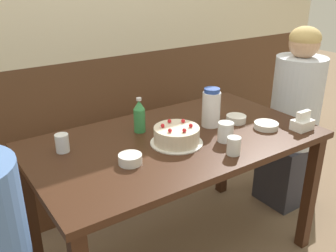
% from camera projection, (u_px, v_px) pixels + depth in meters
% --- Properties ---
extents(back_wall, '(4.80, 0.04, 2.50)m').
position_uv_depth(back_wall, '(86.00, 18.00, 2.53)').
color(back_wall, brown).
rests_on(back_wall, ground_plane).
extents(bench_seat, '(1.84, 0.38, 0.45)m').
position_uv_depth(bench_seat, '(110.00, 164.00, 2.76)').
color(bench_seat, '#56331E').
rests_on(bench_seat, ground_plane).
extents(dining_table, '(1.48, 0.83, 0.76)m').
position_uv_depth(dining_table, '(176.00, 153.00, 1.96)').
color(dining_table, '#381E11').
rests_on(dining_table, ground_plane).
extents(birthday_cake, '(0.26, 0.26, 0.11)m').
position_uv_depth(birthday_cake, '(177.00, 135.00, 1.84)').
color(birthday_cake, white).
rests_on(birthday_cake, dining_table).
extents(water_pitcher, '(0.10, 0.10, 0.21)m').
position_uv_depth(water_pitcher, '(211.00, 108.00, 2.03)').
color(water_pitcher, white).
rests_on(water_pitcher, dining_table).
extents(soju_bottle, '(0.06, 0.06, 0.19)m').
position_uv_depth(soju_bottle, '(139.00, 116.00, 1.96)').
color(soju_bottle, '#388E4C').
rests_on(soju_bottle, dining_table).
extents(napkin_holder, '(0.11, 0.08, 0.11)m').
position_uv_depth(napkin_holder, '(302.00, 123.00, 2.00)').
color(napkin_holder, white).
rests_on(napkin_holder, dining_table).
extents(bowl_soup_white, '(0.11, 0.11, 0.04)m').
position_uv_depth(bowl_soup_white, '(236.00, 119.00, 2.11)').
color(bowl_soup_white, white).
rests_on(bowl_soup_white, dining_table).
extents(bowl_rice_small, '(0.11, 0.11, 0.04)m').
position_uv_depth(bowl_rice_small, '(130.00, 159.00, 1.66)').
color(bowl_rice_small, white).
rests_on(bowl_rice_small, dining_table).
extents(bowl_side_dish, '(0.13, 0.13, 0.03)m').
position_uv_depth(bowl_side_dish, '(266.00, 125.00, 2.03)').
color(bowl_side_dish, white).
rests_on(bowl_side_dish, dining_table).
extents(glass_water_tall, '(0.06, 0.06, 0.09)m').
position_uv_depth(glass_water_tall, '(234.00, 146.00, 1.73)').
color(glass_water_tall, silver).
rests_on(glass_water_tall, dining_table).
extents(glass_tumbler_short, '(0.08, 0.08, 0.10)m').
position_uv_depth(glass_tumbler_short, '(225.00, 132.00, 1.86)').
color(glass_tumbler_short, silver).
rests_on(glass_tumbler_short, dining_table).
extents(glass_shot_small, '(0.06, 0.06, 0.09)m').
position_uv_depth(glass_shot_small, '(62.00, 143.00, 1.76)').
color(glass_shot_small, silver).
rests_on(glass_shot_small, dining_table).
extents(person_pale_blue_shirt, '(0.34, 0.32, 1.24)m').
position_uv_depth(person_pale_blue_shirt, '(293.00, 124.00, 2.53)').
color(person_pale_blue_shirt, '#33333D').
rests_on(person_pale_blue_shirt, ground_plane).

